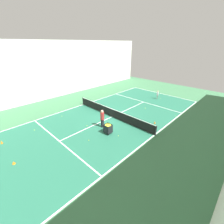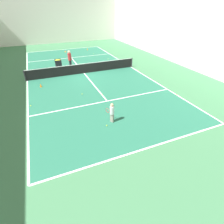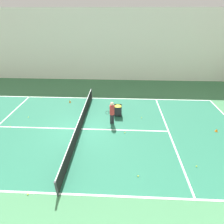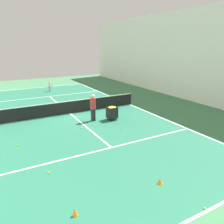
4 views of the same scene
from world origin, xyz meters
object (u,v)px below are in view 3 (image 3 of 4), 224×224
(coach_at_net, at_px, (112,112))
(training_cone_0, at_px, (70,101))
(ball_cart, at_px, (118,108))
(tennis_net, at_px, (80,123))

(coach_at_net, height_order, training_cone_0, coach_at_net)
(coach_at_net, bearing_deg, ball_cart, -120.80)
(ball_cart, bearing_deg, coach_at_net, -19.70)
(coach_at_net, bearing_deg, training_cone_0, -50.00)
(tennis_net, relative_size, coach_at_net, 5.98)
(coach_at_net, xyz_separation_m, ball_cart, (-1.21, 0.43, -0.39))
(tennis_net, distance_m, ball_cart, 3.41)
(tennis_net, height_order, training_cone_0, tennis_net)
(coach_at_net, relative_size, ball_cart, 1.97)
(coach_at_net, distance_m, training_cone_0, 5.44)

